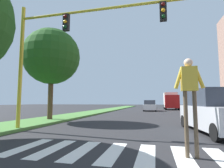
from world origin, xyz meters
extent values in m
plane|color=#262628|center=(0.00, 30.00, 0.00)|extent=(140.00, 140.00, 0.00)
cube|color=silver|center=(-3.60, 7.70, 0.00)|extent=(0.45, 2.20, 0.01)
cube|color=silver|center=(-2.70, 7.70, 0.00)|extent=(0.45, 2.20, 0.01)
cube|color=silver|center=(-1.80, 7.70, 0.00)|extent=(0.45, 2.20, 0.01)
cube|color=silver|center=(-0.90, 7.70, 0.00)|extent=(0.45, 2.20, 0.01)
cube|color=silver|center=(0.00, 7.70, 0.00)|extent=(0.45, 2.20, 0.01)
cube|color=silver|center=(0.90, 7.70, 0.00)|extent=(0.45, 2.20, 0.01)
cube|color=silver|center=(1.80, 7.70, 0.00)|extent=(0.45, 2.20, 0.01)
cube|color=#477A38|center=(-7.39, 28.00, 0.07)|extent=(3.08, 64.00, 0.15)
cylinder|color=#4C3823|center=(-7.16, 14.43, 1.83)|extent=(0.36, 0.36, 3.35)
sphere|color=#1E4C19|center=(-7.16, 14.43, 4.75)|extent=(4.15, 4.15, 4.15)
cube|color=#9E9991|center=(8.20, 28.00, 0.07)|extent=(3.00, 64.00, 0.15)
cylinder|color=gold|center=(-6.15, 10.18, 3.15)|extent=(0.18, 0.18, 6.00)
cylinder|color=gold|center=(-2.14, 10.18, 5.55)|extent=(8.01, 0.12, 0.12)
cube|color=black|center=(-3.75, 10.18, 5.10)|extent=(0.28, 0.20, 0.80)
sphere|color=#4C0C0C|center=(-3.75, 10.06, 5.36)|extent=(0.16, 0.16, 0.16)
sphere|color=#F2A519|center=(-3.75, 10.06, 5.10)|extent=(0.16, 0.16, 0.16)
sphere|color=#0F3F19|center=(-3.75, 10.06, 4.84)|extent=(0.16, 0.16, 0.16)
cube|color=black|center=(0.66, 10.18, 5.10)|extent=(0.28, 0.20, 0.80)
sphere|color=#4C0C0C|center=(0.66, 10.06, 5.36)|extent=(0.16, 0.16, 0.16)
sphere|color=#F2A519|center=(0.66, 10.06, 5.10)|extent=(0.16, 0.16, 0.16)
sphere|color=#0F3F19|center=(0.66, 10.06, 4.84)|extent=(0.16, 0.16, 0.16)
cylinder|color=brown|center=(1.22, 7.67, 0.82)|extent=(0.10, 0.10, 1.65)
cylinder|color=brown|center=(1.00, 7.67, 0.82)|extent=(0.10, 0.10, 1.65)
cube|color=gold|center=(1.11, 7.67, 1.96)|extent=(0.38, 0.25, 0.62)
cylinder|color=gold|center=(1.35, 7.68, 1.99)|extent=(0.27, 0.10, 0.58)
cylinder|color=gold|center=(0.87, 7.67, 1.99)|extent=(0.27, 0.10, 0.58)
sphere|color=beige|center=(1.11, 7.67, 2.38)|extent=(0.22, 0.22, 0.22)
cube|color=#B7B7BC|center=(2.89, 11.74, 0.70)|extent=(2.50, 4.81, 0.96)
cube|color=#2D333D|center=(2.86, 11.96, 1.58)|extent=(2.00, 2.73, 0.79)
cylinder|color=black|center=(2.28, 9.79, 0.32)|extent=(0.30, 0.66, 0.64)
cylinder|color=black|center=(3.51, 13.69, 0.32)|extent=(0.30, 0.66, 0.64)
cylinder|color=black|center=(1.78, 13.45, 0.32)|extent=(0.30, 0.66, 0.64)
cube|color=silver|center=(-0.58, 31.04, 0.61)|extent=(1.91, 4.14, 0.78)
cube|color=#2D333D|center=(-0.58, 30.83, 1.32)|extent=(1.65, 1.88, 0.64)
cylinder|color=black|center=(-1.45, 32.63, 0.32)|extent=(0.23, 0.64, 0.64)
cylinder|color=black|center=(0.24, 32.66, 0.32)|extent=(0.23, 0.64, 0.64)
cylinder|color=black|center=(-1.40, 29.41, 0.32)|extent=(0.23, 0.64, 0.64)
cylinder|color=black|center=(0.28, 29.44, 0.32)|extent=(0.23, 0.64, 0.64)
cube|color=maroon|center=(3.02, 35.10, 1.45)|extent=(2.30, 2.00, 2.20)
cube|color=beige|center=(3.02, 38.20, 1.75)|extent=(2.30, 4.20, 2.70)
cylinder|color=black|center=(4.07, 35.10, 0.45)|extent=(0.30, 0.90, 0.90)
cylinder|color=black|center=(1.97, 35.10, 0.45)|extent=(0.30, 0.90, 0.90)
cylinder|color=black|center=(4.07, 39.25, 0.45)|extent=(0.30, 0.90, 0.90)
cylinder|color=black|center=(1.97, 39.25, 0.45)|extent=(0.30, 0.90, 0.90)
camera|label=1|loc=(0.26, 2.79, 1.37)|focal=28.76mm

